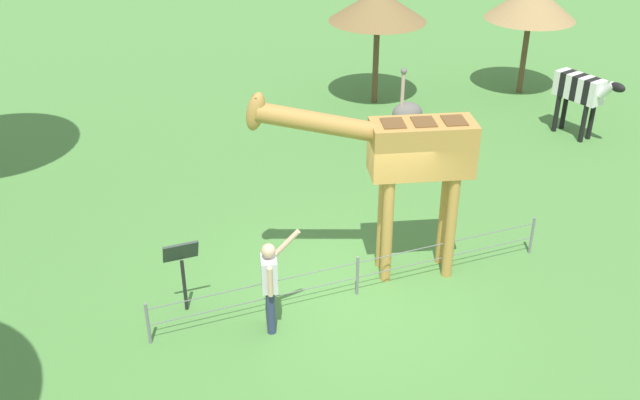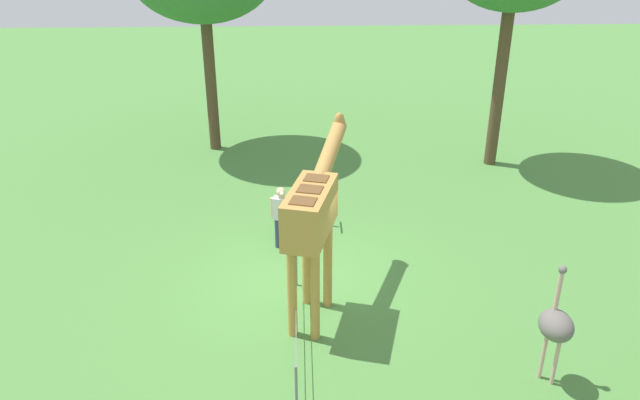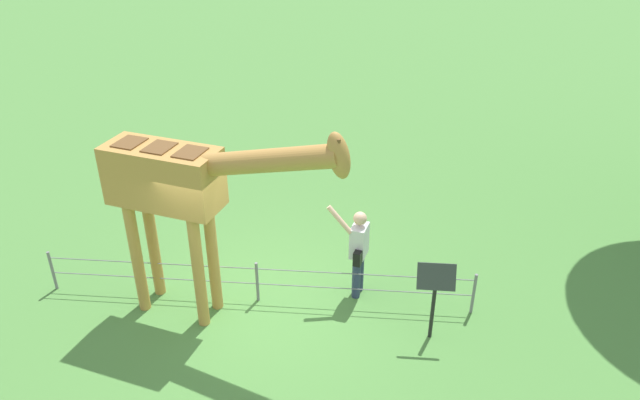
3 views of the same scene
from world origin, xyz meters
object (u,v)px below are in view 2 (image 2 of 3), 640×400
at_px(giraffe, 314,211).
at_px(ostrich, 556,325).
at_px(visitor, 282,214).
at_px(info_sign, 321,191).

xyz_separation_m(giraffe, ostrich, (-2.20, -3.98, -1.10)).
relative_size(visitor, ostrich, 0.76).
bearing_deg(ostrich, giraffe, 61.14).
height_order(giraffe, ostrich, giraffe).
bearing_deg(ostrich, visitor, 44.54).
bearing_deg(giraffe, ostrich, -118.86).
relative_size(ostrich, info_sign, 1.70).
distance_m(visitor, info_sign, 1.51).
height_order(visitor, ostrich, ostrich).
height_order(giraffe, info_sign, giraffe).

